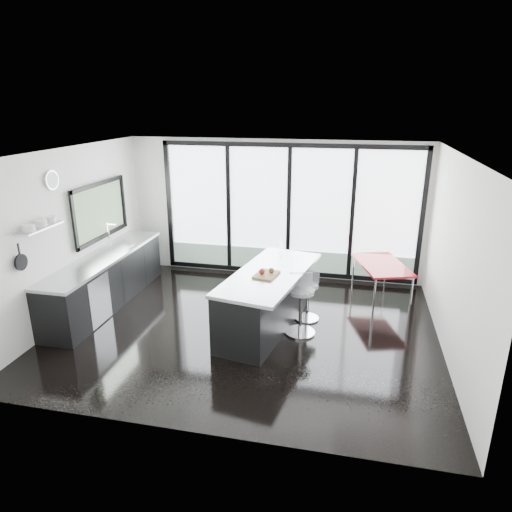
% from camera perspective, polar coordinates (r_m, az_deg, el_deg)
% --- Properties ---
extents(floor, '(6.00, 5.00, 0.00)m').
position_cam_1_polar(floor, '(7.48, -1.26, -9.04)').
color(floor, black).
rests_on(floor, ground).
extents(ceiling, '(6.00, 5.00, 0.00)m').
position_cam_1_polar(ceiling, '(6.65, -1.43, 12.80)').
color(ceiling, white).
rests_on(ceiling, wall_back).
extents(wall_back, '(6.00, 0.09, 2.80)m').
position_cam_1_polar(wall_back, '(9.26, 3.94, 4.88)').
color(wall_back, silver).
rests_on(wall_back, ground).
extents(wall_front, '(6.00, 0.00, 2.80)m').
position_cam_1_polar(wall_front, '(4.72, -8.62, -7.81)').
color(wall_front, silver).
rests_on(wall_front, ground).
extents(wall_left, '(0.26, 5.00, 2.80)m').
position_cam_1_polar(wall_left, '(8.33, -21.23, 4.10)').
color(wall_left, silver).
rests_on(wall_left, ground).
extents(wall_right, '(0.00, 5.00, 2.80)m').
position_cam_1_polar(wall_right, '(6.90, 23.63, -0.51)').
color(wall_right, silver).
rests_on(wall_right, ground).
extents(counter_cabinets, '(0.69, 3.24, 1.36)m').
position_cam_1_polar(counter_cabinets, '(8.59, -18.24, -2.83)').
color(counter_cabinets, black).
rests_on(counter_cabinets, floor).
extents(island, '(1.40, 2.50, 1.25)m').
position_cam_1_polar(island, '(7.33, 1.16, -5.40)').
color(island, black).
rests_on(island, floor).
extents(bar_stool_near, '(0.56, 0.56, 0.75)m').
position_cam_1_polar(bar_stool_near, '(7.20, 5.61, -6.95)').
color(bar_stool_near, silver).
rests_on(bar_stool_near, floor).
extents(bar_stool_far, '(0.44, 0.44, 0.64)m').
position_cam_1_polar(bar_stool_far, '(7.69, 6.46, -5.70)').
color(bar_stool_far, silver).
rests_on(bar_stool_far, floor).
extents(red_table, '(1.12, 1.48, 0.71)m').
position_cam_1_polar(red_table, '(8.67, 15.28, -3.12)').
color(red_table, '#A30D18').
rests_on(red_table, floor).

